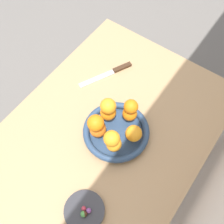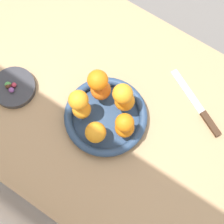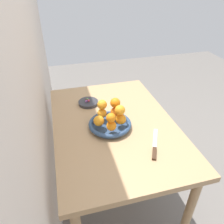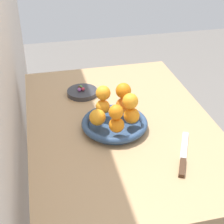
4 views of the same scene
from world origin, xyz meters
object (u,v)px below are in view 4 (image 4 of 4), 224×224
orange_2 (103,107)px  knife (183,157)px  orange_5 (103,93)px  orange_6 (123,91)px  dining_table (120,139)px  orange_7 (116,112)px  candy_dish (82,92)px  candy_ball_2 (80,87)px  fruit_bowl (115,124)px  orange_3 (97,117)px  candy_ball_0 (83,89)px  candy_ball_3 (79,90)px  orange_0 (132,116)px  orange_8 (130,101)px  orange_4 (117,125)px  candy_ball_1 (80,88)px  orange_1 (124,105)px

orange_2 → knife: bearing=-142.2°
orange_5 → orange_6: bearing=-99.2°
dining_table → orange_5: (0.03, 0.07, 0.22)m
orange_7 → candy_dish: bearing=10.3°
candy_dish → orange_7: orange_7 is taller
orange_5 → candy_ball_2: size_ratio=2.78×
fruit_bowl → orange_3: bearing=100.0°
candy_dish → orange_6: (-0.25, -0.13, 0.12)m
candy_ball_0 → candy_ball_3: size_ratio=0.91×
candy_ball_2 → candy_dish: bearing=-146.4°
candy_ball_0 → orange_3: bearing=-178.5°
orange_0 → orange_8: 0.06m
candy_dish → orange_2: size_ratio=2.45×
orange_4 → candy_ball_2: 0.40m
fruit_bowl → orange_2: size_ratio=4.53×
candy_dish → orange_8: orange_8 is taller
orange_2 → candy_ball_2: orange_2 is taller
orange_6 → candy_ball_1: 0.31m
orange_2 → candy_ball_3: size_ratio=3.22×
orange_1 → candy_ball_3: bearing=30.6°
orange_1 → orange_2: (0.01, 0.08, -0.00)m
orange_2 → candy_ball_1: orange_2 is taller
dining_table → candy_ball_3: bearing=27.1°
dining_table → fruit_bowl: (-0.04, 0.04, 0.11)m
orange_4 → orange_5: orange_5 is taller
orange_4 → candy_ball_1: (0.39, 0.08, -0.04)m
candy_dish → candy_ball_3: (-0.01, 0.01, 0.02)m
fruit_bowl → candy_ball_3: bearing=18.0°
orange_4 → orange_6: bearing=-23.9°
orange_5 → knife: size_ratio=0.25×
orange_0 → orange_1: 0.08m
orange_5 → orange_0: bearing=-138.5°
orange_0 → candy_ball_2: (0.35, 0.15, -0.04)m
candy_ball_2 → candy_ball_3: size_ratio=1.19×
candy_dish → candy_ball_1: size_ratio=6.77×
fruit_bowl → knife: bearing=-139.9°
candy_ball_1 → fruit_bowl: bearing=-164.0°
candy_dish → orange_7: (-0.38, -0.07, 0.12)m
dining_table → orange_3: 0.20m
orange_0 → orange_5: size_ratio=1.06×
fruit_bowl → orange_3: orange_3 is taller
dining_table → candy_ball_0: (0.26, 0.11, 0.12)m
candy_dish → orange_1: size_ratio=2.22×
candy_ball_3 → fruit_bowl: bearing=-162.0°
candy_ball_3 → candy_ball_0: bearing=-76.5°
orange_4 → orange_0: bearing=-56.8°
candy_dish → orange_8: size_ratio=2.33×
orange_8 → candy_ball_2: orange_8 is taller
orange_8 → knife: orange_8 is taller
fruit_bowl → candy_ball_0: size_ratio=15.99×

